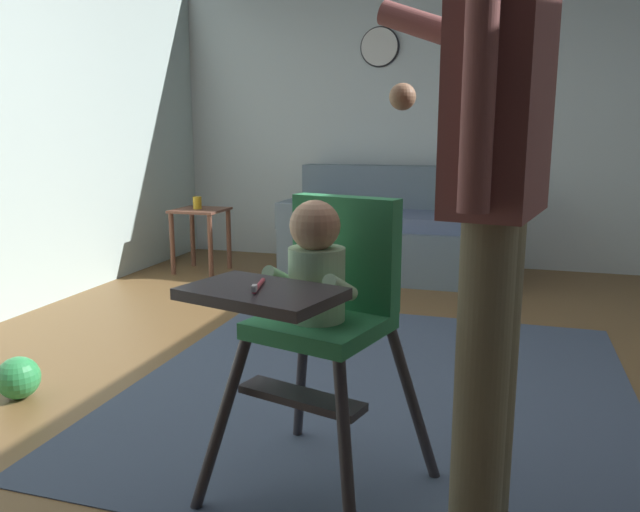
{
  "coord_description": "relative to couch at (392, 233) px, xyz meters",
  "views": [
    {
      "loc": [
        0.77,
        -2.54,
        1.14
      ],
      "look_at": [
        0.25,
        -0.83,
        0.78
      ],
      "focal_mm": 34.96,
      "sensor_mm": 36.0,
      "label": 1
    }
  ],
  "objects": [
    {
      "name": "ground",
      "position": [
        0.13,
        -2.4,
        -0.38
      ],
      "size": [
        5.91,
        7.39,
        0.1
      ],
      "primitive_type": "cube",
      "color": "brown"
    },
    {
      "name": "wall_far",
      "position": [
        0.13,
        0.52,
        0.93
      ],
      "size": [
        5.11,
        0.06,
        2.52
      ],
      "primitive_type": "cube",
      "color": "silver",
      "rests_on": "ground"
    },
    {
      "name": "area_rug",
      "position": [
        0.39,
        -2.32,
        -0.33
      ],
      "size": [
        2.19,
        2.34,
        0.01
      ],
      "primitive_type": "cube",
      "color": "#45536B",
      "rests_on": "ground"
    },
    {
      "name": "couch",
      "position": [
        0.0,
        0.0,
        0.0
      ],
      "size": [
        1.64,
        0.86,
        0.86
      ],
      "rotation": [
        0.0,
        0.0,
        -1.57
      ],
      "color": "slate",
      "rests_on": "ground"
    },
    {
      "name": "high_chair",
      "position": [
        0.37,
        -3.2,
        0.33
      ],
      "size": [
        0.74,
        0.83,
        0.95
      ],
      "rotation": [
        0.0,
        0.0,
        -1.84
      ],
      "color": "#322E33",
      "rests_on": "ground"
    },
    {
      "name": "adult_standing",
      "position": [
        0.86,
        -3.29,
        0.65
      ],
      "size": [
        0.51,
        0.56,
        1.73
      ],
      "rotation": [
        0.0,
        0.0,
        2.96
      ],
      "color": "#73674C",
      "rests_on": "ground"
    },
    {
      "name": "toy_ball",
      "position": [
        -1.1,
        -2.89,
        -0.24
      ],
      "size": [
        0.19,
        0.19,
        0.19
      ],
      "primitive_type": "sphere",
      "color": "green",
      "rests_on": "ground"
    },
    {
      "name": "side_table",
      "position": [
        -1.52,
        -0.39,
        0.05
      ],
      "size": [
        0.4,
        0.4,
        0.52
      ],
      "color": "brown",
      "rests_on": "ground"
    },
    {
      "name": "sippy_cup",
      "position": [
        -1.54,
        -0.39,
        0.24
      ],
      "size": [
        0.07,
        0.07,
        0.1
      ],
      "primitive_type": "cylinder",
      "color": "gold",
      "rests_on": "side_table"
    },
    {
      "name": "wall_clock",
      "position": [
        -0.23,
        0.48,
        1.51
      ],
      "size": [
        0.33,
        0.04,
        0.33
      ],
      "color": "white"
    }
  ]
}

